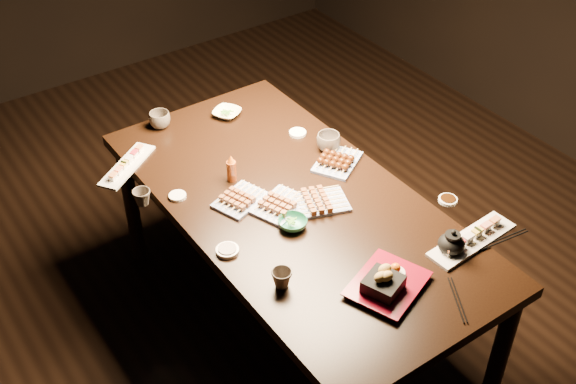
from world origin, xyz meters
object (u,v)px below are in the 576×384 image
Objects in this scene: yakitori_plate_left at (240,196)px; teapot at (452,242)px; sushi_platter_far at (127,163)px; tempura_tray at (388,277)px; teacup_near_left at (282,279)px; teacup_mid_right at (328,142)px; edamame_bowl_green at (293,223)px; condiment_bottle at (231,168)px; teacup_far_right at (160,120)px; teacup_far_left at (142,198)px; yakitori_plate_right at (321,199)px; dining_table at (295,268)px; sushi_platter_near at (472,237)px; edamame_bowl_cream at (227,113)px; yakitori_plate_center at (280,202)px.

yakitori_plate_left is 0.86m from teapot.
tempura_tray is at bearing 76.24° from sushi_platter_far.
yakitori_plate_left is 2.76× the size of teacup_near_left.
yakitori_plate_left is at bearing -170.75° from teacup_mid_right.
edamame_bowl_green is 0.92× the size of condiment_bottle.
teacup_far_right is 0.83× the size of teapot.
teacup_far_left is 1.23m from teapot.
teacup_far_left is (-0.59, 0.42, 0.01)m from yakitori_plate_right.
condiment_bottle is (-0.13, 0.27, 0.44)m from dining_table.
sushi_platter_near is 0.61m from yakitori_plate_right.
teacup_mid_right reaches higher than teacup_far_left.
yakitori_plate_left is at bearing -32.49° from teacup_far_left.
sushi_platter_far is at bearing 100.64° from yakitori_plate_left.
sushi_platter_near is at bearing -76.82° from edamame_bowl_cream.
yakitori_plate_right is 0.72m from teacup_far_left.
dining_table is 0.42m from yakitori_plate_right.
teacup_near_left is at bearing -138.52° from teacup_mid_right.
dining_table is at bearing 121.98° from sushi_platter_near.
tempura_tray reaches higher than teacup_far_right.
teacup_far_left is 0.39m from condiment_bottle.
tempura_tray reaches higher than teapot.
dining_table is 0.46m from yakitori_plate_left.
sushi_platter_far is 0.89m from teacup_mid_right.
sushi_platter_far is 1.27m from tempura_tray.
yakitori_plate_right reaches higher than sushi_platter_far.
tempura_tray reaches higher than teacup_far_left.
yakitori_plate_center is 0.73m from edamame_bowl_cream.
dining_table is 8.41× the size of yakitori_plate_right.
teacup_near_left is 0.66m from teapot.
tempura_tray is at bearing -107.01° from dining_table.
yakitori_plate_right is 2.86× the size of teacup_near_left.
teapot reaches higher than yakitori_plate_right.
yakitori_plate_right is at bearing -35.20° from teacup_far_left.
edamame_bowl_cream is 1.15m from teacup_near_left.
teapot is at bearing -48.40° from edamame_bowl_green.
sushi_platter_far is 1.62× the size of yakitori_plate_left.
dining_table is at bearing 82.56° from teapot.
teacup_mid_right is (0.26, 0.29, 0.01)m from yakitori_plate_right.
yakitori_plate_left is at bearing -108.57° from condiment_bottle.
tempura_tray is at bearing -79.21° from edamame_bowl_green.
teacup_mid_right reaches higher than sushi_platter_far.
yakitori_plate_right is (-0.34, 0.51, 0.00)m from sushi_platter_near.
edamame_bowl_cream is 1.01× the size of condiment_bottle.
tempura_tray is at bearing -81.70° from condiment_bottle.
teacup_far_left is at bearing 171.41° from teacup_mid_right.
dining_table is 0.41m from yakitori_plate_center.
sushi_platter_near is 0.42m from tempura_tray.
teacup_near_left is at bearing -124.39° from yakitori_plate_right.
teacup_mid_right is at bearing 92.14° from sushi_platter_near.
teacup_far_left reaches higher than yakitori_plate_center.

